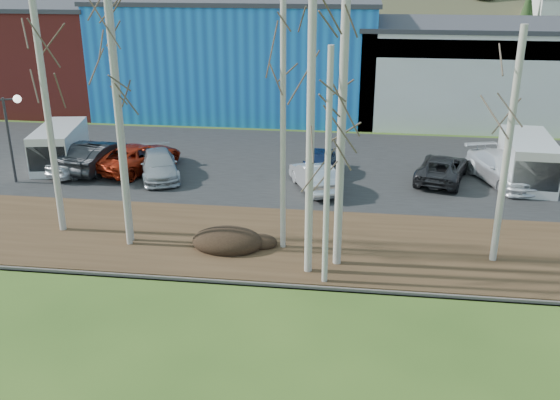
# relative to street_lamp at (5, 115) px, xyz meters

# --- Properties ---
(river) EXTENTS (80.00, 8.00, 0.90)m
(river) POSITION_rel_street_lamp_xyz_m (14.43, -12.71, -3.70)
(river) COLOR black
(river) RESTS_ON ground
(far_bank_rocks) EXTENTS (80.00, 0.80, 0.46)m
(far_bank_rocks) POSITION_rel_street_lamp_xyz_m (14.43, -8.61, -3.70)
(far_bank_rocks) COLOR #47423D
(far_bank_rocks) RESTS_ON ground
(far_bank) EXTENTS (80.00, 7.00, 0.15)m
(far_bank) POSITION_rel_street_lamp_xyz_m (14.43, -5.41, -3.62)
(far_bank) COLOR #382616
(far_bank) RESTS_ON ground
(parking_lot) EXTENTS (80.00, 14.00, 0.14)m
(parking_lot) POSITION_rel_street_lamp_xyz_m (14.43, 5.09, -3.63)
(parking_lot) COLOR black
(parking_lot) RESTS_ON ground
(building_brick) EXTENTS (16.32, 12.24, 7.80)m
(building_brick) POSITION_rel_street_lamp_xyz_m (-9.57, 19.09, 0.21)
(building_brick) COLOR maroon
(building_brick) RESTS_ON ground
(building_blue) EXTENTS (20.40, 12.24, 8.30)m
(building_blue) POSITION_rel_street_lamp_xyz_m (8.43, 19.09, 0.46)
(building_blue) COLOR blue
(building_blue) RESTS_ON ground
(building_white) EXTENTS (18.36, 12.24, 6.80)m
(building_white) POSITION_rel_street_lamp_xyz_m (26.43, 19.08, -0.28)
(building_white) COLOR silver
(building_white) RESTS_ON ground
(dirt_mound) EXTENTS (2.87, 2.03, 0.56)m
(dirt_mound) POSITION_rel_street_lamp_xyz_m (12.52, -6.23, -3.26)
(dirt_mound) COLOR black
(dirt_mound) RESTS_ON far_bank
(birch_0) EXTENTS (0.27, 0.27, 10.56)m
(birch_0) POSITION_rel_street_lamp_xyz_m (5.18, -5.46, 1.73)
(birch_0) COLOR beige
(birch_0) RESTS_ON far_bank
(birch_1) EXTENTS (0.20, 0.20, 10.33)m
(birch_1) POSITION_rel_street_lamp_xyz_m (8.47, -6.13, 1.62)
(birch_1) COLOR beige
(birch_1) RESTS_ON far_bank
(birch_2) EXTENTS (0.22, 0.22, 11.58)m
(birch_2) POSITION_rel_street_lamp_xyz_m (8.52, -6.48, 2.25)
(birch_2) COLOR beige
(birch_2) RESTS_ON far_bank
(birch_3) EXTENTS (0.28, 0.28, 9.77)m
(birch_3) POSITION_rel_street_lamp_xyz_m (15.90, -7.88, 1.34)
(birch_3) COLOR beige
(birch_3) RESTS_ON far_bank
(birch_4) EXTENTS (0.22, 0.22, 10.28)m
(birch_4) POSITION_rel_street_lamp_xyz_m (14.72, -5.95, 1.59)
(birch_4) COLOR beige
(birch_4) RESTS_ON far_bank
(birch_5) EXTENTS (0.20, 0.20, 8.28)m
(birch_5) POSITION_rel_street_lamp_xyz_m (16.56, -8.61, 0.60)
(birch_5) COLOR beige
(birch_5) RESTS_ON far_bank
(birch_6) EXTENTS (0.30, 0.30, 9.65)m
(birch_6) POSITION_rel_street_lamp_xyz_m (16.93, -7.11, 1.28)
(birch_6) COLOR beige
(birch_6) RESTS_ON far_bank
(birch_7) EXTENTS (0.26, 0.26, 8.76)m
(birch_7) POSITION_rel_street_lamp_xyz_m (22.86, -6.05, 0.83)
(birch_7) COLOR beige
(birch_7) RESTS_ON far_bank
(street_lamp) EXTENTS (1.64, 0.88, 4.52)m
(street_lamp) POSITION_rel_street_lamp_xyz_m (0.00, 0.00, 0.00)
(street_lamp) COLOR #262628
(street_lamp) RESTS_ON parking_lot
(car_0) EXTENTS (2.79, 4.09, 1.29)m
(car_0) POSITION_rel_street_lamp_xyz_m (2.71, 1.79, -2.91)
(car_0) COLOR silver
(car_0) RESTS_ON parking_lot
(car_1) EXTENTS (2.68, 5.04, 1.58)m
(car_1) POSITION_rel_street_lamp_xyz_m (3.27, 2.59, -2.77)
(car_1) COLOR black
(car_1) RESTS_ON parking_lot
(car_2) EXTENTS (4.32, 5.76, 1.45)m
(car_2) POSITION_rel_street_lamp_xyz_m (5.66, 2.84, -2.83)
(car_2) COLOR #9F220D
(car_2) RESTS_ON parking_lot
(car_3) EXTENTS (3.49, 4.99, 1.34)m
(car_3) POSITION_rel_street_lamp_xyz_m (7.13, 1.79, -2.89)
(car_3) COLOR #9B9FA2
(car_3) RESTS_ON parking_lot
(car_4) EXTENTS (1.85, 4.04, 1.34)m
(car_4) POSITION_rel_street_lamp_xyz_m (15.49, 3.13, -2.89)
(car_4) COLOR #16254A
(car_4) RESTS_ON parking_lot
(car_5) EXTENTS (2.98, 4.40, 1.37)m
(car_5) POSITION_rel_street_lamp_xyz_m (15.43, 0.93, -2.87)
(car_5) COLOR silver
(car_5) RESTS_ON parking_lot
(car_6) EXTENTS (3.39, 5.20, 1.33)m
(car_6) POSITION_rel_street_lamp_xyz_m (21.89, 3.18, -2.89)
(car_6) COLOR #252427
(car_6) RESTS_ON parking_lot
(car_7) EXTENTS (3.73, 5.64, 1.52)m
(car_7) POSITION_rel_street_lamp_xyz_m (24.96, 3.21, -2.80)
(car_7) COLOR white
(car_7) RESTS_ON parking_lot
(car_8) EXTENTS (2.68, 5.04, 1.58)m
(car_8) POSITION_rel_street_lamp_xyz_m (3.69, 2.59, -2.77)
(car_8) COLOR black
(car_8) RESTS_ON parking_lot
(van_white) EXTENTS (2.55, 5.47, 2.34)m
(van_white) POSITION_rel_street_lamp_xyz_m (26.15, 3.31, -2.39)
(van_white) COLOR silver
(van_white) RESTS_ON parking_lot
(van_grey) EXTENTS (2.95, 5.24, 2.16)m
(van_grey) POSITION_rel_street_lamp_xyz_m (1.04, 2.93, -2.47)
(van_grey) COLOR silver
(van_grey) RESTS_ON parking_lot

